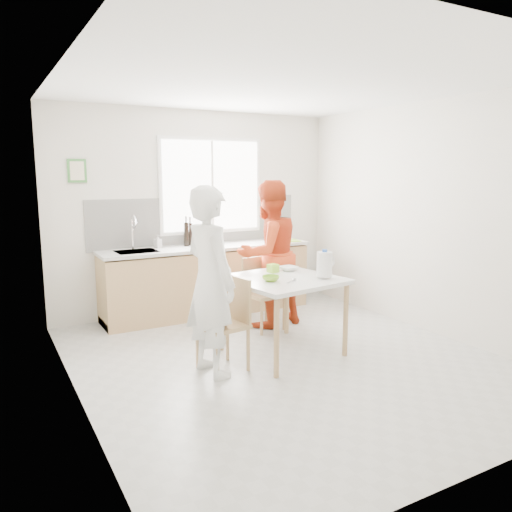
{
  "coord_description": "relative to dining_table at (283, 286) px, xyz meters",
  "views": [
    {
      "loc": [
        -2.62,
        -4.08,
        1.88
      ],
      "look_at": [
        -0.23,
        0.2,
        1.06
      ],
      "focal_mm": 35.0,
      "sensor_mm": 36.0,
      "label": 1
    }
  ],
  "objects": [
    {
      "name": "kitchen_counter",
      "position": [
        -0.07,
        1.77,
        -0.31
      ],
      "size": [
        2.84,
        0.64,
        1.37
      ],
      "color": "tan",
      "rests_on": "ground"
    },
    {
      "name": "dining_table",
      "position": [
        0.0,
        0.0,
        0.0
      ],
      "size": [
        1.19,
        1.19,
        0.81
      ],
      "rotation": [
        0.0,
        0.0,
        0.14
      ],
      "color": "silver",
      "rests_on": "ground"
    },
    {
      "name": "person_white",
      "position": [
        -0.87,
        -0.13,
        0.16
      ],
      "size": [
        0.51,
        0.7,
        1.77
      ],
      "primitive_type": "imported",
      "rotation": [
        0.0,
        0.0,
        1.72
      ],
      "color": "white",
      "rests_on": "ground"
    },
    {
      "name": "jar_amber",
      "position": [
        0.02,
        1.88,
        0.28
      ],
      "size": [
        0.06,
        0.06,
        0.16
      ],
      "primitive_type": "cylinder",
      "color": "brown",
      "rests_on": "kitchen_counter"
    },
    {
      "name": "green_box",
      "position": [
        0.06,
        0.29,
        0.13
      ],
      "size": [
        0.11,
        0.11,
        0.09
      ],
      "primitive_type": "cube",
      "rotation": [
        0.0,
        0.0,
        0.14
      ],
      "color": "#95D831",
      "rests_on": "dining_table"
    },
    {
      "name": "room_shell",
      "position": [
        -0.07,
        -0.18,
        0.92
      ],
      "size": [
        4.5,
        4.5,
        4.5
      ],
      "color": "silver",
      "rests_on": "ground"
    },
    {
      "name": "chair_left",
      "position": [
        -0.68,
        -0.1,
        -0.24
      ],
      "size": [
        0.46,
        0.46,
        0.89
      ],
      "rotation": [
        0.0,
        0.0,
        -1.43
      ],
      "color": "tan",
      "rests_on": "ground"
    },
    {
      "name": "spoon",
      "position": [
        -0.05,
        -0.23,
        0.09
      ],
      "size": [
        0.15,
        0.09,
        0.01
      ],
      "primitive_type": "cylinder",
      "rotation": [
        0.0,
        1.57,
        0.49
      ],
      "color": "#A5A5AA",
      "rests_on": "dining_table"
    },
    {
      "name": "bowl_white",
      "position": [
        0.26,
        0.29,
        0.11
      ],
      "size": [
        0.22,
        0.22,
        0.05
      ],
      "primitive_type": "imported",
      "rotation": [
        0.0,
        0.0,
        0.14
      ],
      "color": "white",
      "rests_on": "dining_table"
    },
    {
      "name": "wine_bottle_b",
      "position": [
        -0.24,
        1.94,
        0.35
      ],
      "size": [
        0.07,
        0.07,
        0.3
      ],
      "primitive_type": "cylinder",
      "color": "black",
      "rests_on": "kitchen_counter"
    },
    {
      "name": "chair_far",
      "position": [
        0.23,
        0.86,
        -0.25
      ],
      "size": [
        0.45,
        0.45,
        0.87
      ],
      "rotation": [
        0.0,
        0.0,
        0.14
      ],
      "color": "tan",
      "rests_on": "ground"
    },
    {
      "name": "person_red",
      "position": [
        0.37,
        0.92,
        0.17
      ],
      "size": [
        0.96,
        0.8,
        1.79
      ],
      "primitive_type": "imported",
      "rotation": [
        0.0,
        0.0,
        3.29
      ],
      "color": "red",
      "rests_on": "ground"
    },
    {
      "name": "bowl_green",
      "position": [
        -0.19,
        -0.08,
        0.11
      ],
      "size": [
        0.2,
        0.2,
        0.05
      ],
      "primitive_type": "imported",
      "rotation": [
        0.0,
        0.0,
        0.14
      ],
      "color": "#7BB529",
      "rests_on": "dining_table"
    },
    {
      "name": "window",
      "position": [
        0.13,
        2.05,
        0.98
      ],
      "size": [
        1.5,
        0.06,
        1.3
      ],
      "color": "white",
      "rests_on": "room_shell"
    },
    {
      "name": "picture_frame",
      "position": [
        -1.62,
        2.05,
        1.18
      ],
      "size": [
        0.22,
        0.03,
        0.28
      ],
      "color": "#40883E",
      "rests_on": "room_shell"
    },
    {
      "name": "cutting_board",
      "position": [
        1.09,
        1.64,
        0.2
      ],
      "size": [
        0.39,
        0.31,
        0.01
      ],
      "primitive_type": "cube",
      "rotation": [
        0.0,
        0.0,
        -0.2
      ],
      "color": "#91D230",
      "rests_on": "kitchen_counter"
    },
    {
      "name": "soap_bottle",
      "position": [
        -0.7,
        1.92,
        0.28
      ],
      "size": [
        0.1,
        0.1,
        0.17
      ],
      "primitive_type": "imported",
      "rotation": [
        0.0,
        0.0,
        0.4
      ],
      "color": "#999999",
      "rests_on": "kitchen_counter"
    },
    {
      "name": "ground",
      "position": [
        -0.07,
        -0.18,
        -0.72
      ],
      "size": [
        4.5,
        4.5,
        0.0
      ],
      "primitive_type": "plane",
      "color": "#B7B7B2",
      "rests_on": "ground"
    },
    {
      "name": "milk_jug",
      "position": [
        0.36,
        -0.23,
        0.23
      ],
      "size": [
        0.22,
        0.16,
        0.28
      ],
      "rotation": [
        0.0,
        0.0,
        0.14
      ],
      "color": "white",
      "rests_on": "dining_table"
    },
    {
      "name": "backsplash",
      "position": [
        -0.07,
        2.06,
        0.5
      ],
      "size": [
        3.0,
        0.02,
        0.65
      ],
      "primitive_type": "cube",
      "color": "white",
      "rests_on": "room_shell"
    },
    {
      "name": "wine_bottle_a",
      "position": [
        -0.32,
        1.87,
        0.36
      ],
      "size": [
        0.07,
        0.07,
        0.32
      ],
      "primitive_type": "cylinder",
      "color": "black",
      "rests_on": "kitchen_counter"
    }
  ]
}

